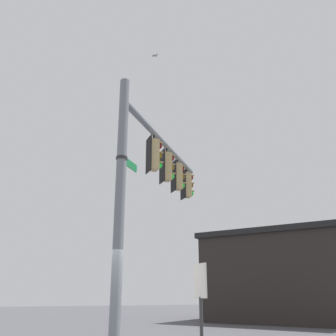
% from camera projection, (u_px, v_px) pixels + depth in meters
% --- Properties ---
extents(signal_pole, '(0.27, 0.27, 7.31)m').
position_uv_depth(signal_pole, '(120.00, 204.00, 9.56)').
color(signal_pole, slate).
rests_on(signal_pole, ground).
extents(mast_arm, '(5.36, 4.58, 0.20)m').
position_uv_depth(mast_arm, '(165.00, 145.00, 13.58)').
color(mast_arm, slate).
extents(traffic_light_nearest_pole, '(0.54, 0.49, 1.31)m').
position_uv_depth(traffic_light_nearest_pole, '(154.00, 155.00, 12.33)').
color(traffic_light_nearest_pole, black).
extents(traffic_light_mid_inner, '(0.54, 0.49, 1.31)m').
position_uv_depth(traffic_light_mid_inner, '(167.00, 167.00, 13.48)').
color(traffic_light_mid_inner, black).
extents(traffic_light_mid_outer, '(0.54, 0.49, 1.31)m').
position_uv_depth(traffic_light_mid_outer, '(178.00, 177.00, 14.62)').
color(traffic_light_mid_outer, black).
extents(traffic_light_arm_end, '(0.54, 0.49, 1.31)m').
position_uv_depth(traffic_light_arm_end, '(187.00, 185.00, 15.77)').
color(traffic_light_arm_end, black).
extents(street_name_sign, '(0.90, 0.79, 0.22)m').
position_uv_depth(street_name_sign, '(125.00, 161.00, 10.18)').
color(street_name_sign, '#147238').
extents(bird_flying, '(0.26, 0.21, 0.07)m').
position_uv_depth(bird_flying, '(155.00, 55.00, 15.00)').
color(bird_flying, gray).
extents(storefront_building, '(10.96, 10.80, 4.72)m').
position_uv_depth(storefront_building, '(292.00, 276.00, 20.84)').
color(storefront_building, '#282321').
rests_on(storefront_building, ground).
extents(historical_marker, '(0.60, 0.08, 2.13)m').
position_uv_depth(historical_marker, '(201.00, 297.00, 8.35)').
color(historical_marker, '#333333').
rests_on(historical_marker, ground).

